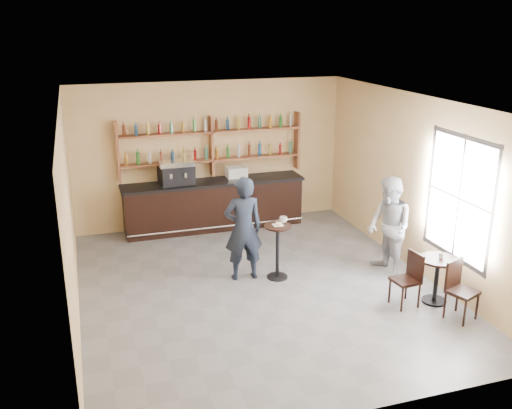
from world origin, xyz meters
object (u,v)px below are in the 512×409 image
object	(u,v)px
bar_counter	(214,204)
chair_west	(405,280)
pastry_case	(236,173)
pedestal_table	(278,252)
patron_second	(389,227)
espresso_machine	(176,172)
man_main	(243,229)
cafe_table	(436,280)
chair_south	(463,291)

from	to	relation	value
bar_counter	chair_west	xyz separation A→B (m)	(2.08, -4.47, -0.09)
pastry_case	pedestal_table	xyz separation A→B (m)	(-0.05, -2.87, -0.71)
patron_second	pedestal_table	bearing A→B (deg)	-103.43
espresso_machine	man_main	size ratio (longest dim) A/B	0.38
cafe_table	bar_counter	bearing A→B (deg)	120.20
espresso_machine	man_main	distance (m)	2.80
pastry_case	patron_second	bearing A→B (deg)	-53.18
chair_south	bar_counter	bearing A→B (deg)	96.01
pedestal_table	chair_south	bearing A→B (deg)	-45.53
pedestal_table	cafe_table	bearing A→B (deg)	-37.41
pastry_case	pedestal_table	world-z (taller)	pastry_case
bar_counter	cafe_table	bearing A→B (deg)	-59.80
pedestal_table	patron_second	xyz separation A→B (m)	(1.94, -0.47, 0.41)
espresso_machine	patron_second	xyz separation A→B (m)	(3.21, -3.33, -0.42)
cafe_table	chair_south	size ratio (longest dim) A/B	0.83
man_main	patron_second	size ratio (longest dim) A/B	1.03
pastry_case	chair_south	bearing A→B (deg)	-59.78
man_main	chair_south	xyz separation A→B (m)	(2.79, -2.43, -0.48)
man_main	pastry_case	bearing A→B (deg)	-100.51
bar_counter	espresso_machine	size ratio (longest dim) A/B	5.59
bar_counter	chair_south	size ratio (longest dim) A/B	4.28
pastry_case	chair_west	distance (m)	4.80
chair_south	patron_second	xyz separation A→B (m)	(-0.28, 1.79, 0.45)
chair_west	patron_second	xyz separation A→B (m)	(0.32, 1.14, 0.46)
chair_west	chair_south	xyz separation A→B (m)	(0.60, -0.65, 0.02)
cafe_table	patron_second	world-z (taller)	patron_second
chair_west	patron_second	size ratio (longest dim) A/B	0.49
pastry_case	man_main	bearing A→B (deg)	-95.93
cafe_table	chair_south	world-z (taller)	chair_south
patron_second	chair_west	bearing A→B (deg)	-15.81
espresso_machine	pastry_case	size ratio (longest dim) A/B	1.59
cafe_table	pastry_case	bearing A→B (deg)	115.01
cafe_table	chair_west	size ratio (longest dim) A/B	0.86
man_main	cafe_table	world-z (taller)	man_main
patron_second	pastry_case	bearing A→B (deg)	-150.43
man_main	chair_south	world-z (taller)	man_main
chair_west	patron_second	bearing A→B (deg)	158.62
espresso_machine	pedestal_table	world-z (taller)	espresso_machine
man_main	cafe_table	distance (m)	3.34
pastry_case	bar_counter	bearing A→B (deg)	-172.64
man_main	patron_second	world-z (taller)	man_main
pastry_case	chair_south	xyz separation A→B (m)	(2.16, -5.12, -0.75)
espresso_machine	patron_second	size ratio (longest dim) A/B	0.39
man_main	cafe_table	bearing A→B (deg)	149.06
espresso_machine	chair_south	distance (m)	6.25
pedestal_table	chair_west	bearing A→B (deg)	-44.85
chair_south	patron_second	world-z (taller)	patron_second
bar_counter	patron_second	bearing A→B (deg)	-54.18
cafe_table	patron_second	bearing A→B (deg)	100.76
pastry_case	cafe_table	distance (m)	5.06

